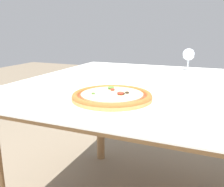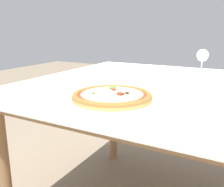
% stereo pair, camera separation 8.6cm
% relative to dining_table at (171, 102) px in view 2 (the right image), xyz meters
% --- Properties ---
extents(dining_table, '(1.34, 1.19, 0.74)m').
position_rel_dining_table_xyz_m(dining_table, '(0.00, 0.00, 0.00)').
color(dining_table, '#997047').
rests_on(dining_table, ground_plane).
extents(pizza_plate, '(0.31, 0.31, 0.04)m').
position_rel_dining_table_xyz_m(pizza_plate, '(-0.11, -0.35, 0.09)').
color(pizza_plate, white).
rests_on(pizza_plate, dining_table).
extents(fork, '(0.05, 0.17, 0.00)m').
position_rel_dining_table_xyz_m(fork, '(-0.35, -0.05, 0.08)').
color(fork, silver).
rests_on(fork, dining_table).
extents(wine_glass_far_left, '(0.07, 0.07, 0.13)m').
position_rel_dining_table_xyz_m(wine_glass_far_left, '(0.05, 0.43, 0.17)').
color(wine_glass_far_left, silver).
rests_on(wine_glass_far_left, dining_table).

